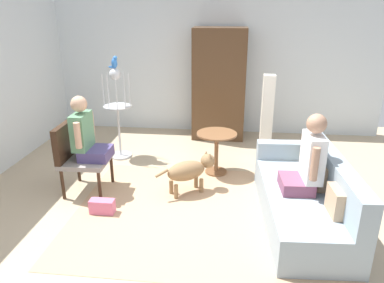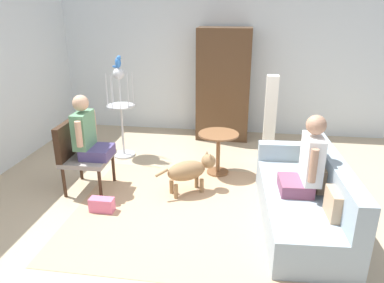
# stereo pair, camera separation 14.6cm
# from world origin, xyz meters

# --- Properties ---
(ground_plane) EXTENTS (7.29, 7.29, 0.00)m
(ground_plane) POSITION_xyz_m (0.00, 0.00, 0.00)
(ground_plane) COLOR tan
(back_wall) EXTENTS (6.52, 0.12, 2.55)m
(back_wall) POSITION_xyz_m (0.00, 3.10, 1.27)
(back_wall) COLOR silver
(back_wall) RESTS_ON ground
(area_rug) EXTENTS (3.14, 2.50, 0.01)m
(area_rug) POSITION_xyz_m (0.17, -0.12, 0.00)
(area_rug) COLOR tan
(area_rug) RESTS_ON ground
(couch) EXTENTS (0.95, 2.06, 0.81)m
(couch) POSITION_xyz_m (1.35, -0.11, 0.29)
(couch) COLOR #8EA0AD
(couch) RESTS_ON ground
(armchair) EXTENTS (0.60, 0.65, 0.95)m
(armchair) POSITION_xyz_m (-1.56, 0.28, 0.56)
(armchair) COLOR #382316
(armchair) RESTS_ON ground
(person_on_couch) EXTENTS (0.44, 0.57, 0.90)m
(person_on_couch) POSITION_xyz_m (1.32, -0.15, 0.77)
(person_on_couch) COLOR #7D425D
(person_on_armchair) EXTENTS (0.46, 0.55, 0.84)m
(person_on_armchair) POSITION_xyz_m (-1.41, 0.29, 0.81)
(person_on_armchair) COLOR #4A4074
(round_end_table) EXTENTS (0.59, 0.59, 0.63)m
(round_end_table) POSITION_xyz_m (0.25, 1.05, 0.43)
(round_end_table) COLOR brown
(round_end_table) RESTS_ON ground
(dog) EXTENTS (0.74, 0.54, 0.53)m
(dog) POSITION_xyz_m (-0.06, 0.39, 0.33)
(dog) COLOR olive
(dog) RESTS_ON ground
(bird_cage_stand) EXTENTS (0.45, 0.45, 1.47)m
(bird_cage_stand) POSITION_xyz_m (-1.37, 1.50, 0.82)
(bird_cage_stand) COLOR silver
(bird_cage_stand) RESTS_ON ground
(parrot) EXTENTS (0.17, 0.10, 0.19)m
(parrot) POSITION_xyz_m (-1.36, 1.50, 1.56)
(parrot) COLOR blue
(parrot) RESTS_ON bird_cage_stand
(column_lamp) EXTENTS (0.20, 0.20, 1.39)m
(column_lamp) POSITION_xyz_m (1.01, 1.64, 0.69)
(column_lamp) COLOR #4C4742
(column_lamp) RESTS_ON ground
(armoire_cabinet) EXTENTS (0.96, 0.56, 2.02)m
(armoire_cabinet) POSITION_xyz_m (0.20, 2.69, 1.01)
(armoire_cabinet) COLOR #4C331E
(armoire_cabinet) RESTS_ON ground
(handbag) EXTENTS (0.30, 0.13, 0.18)m
(handbag) POSITION_xyz_m (-1.06, -0.26, 0.09)
(handbag) COLOR #D8668C
(handbag) RESTS_ON ground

